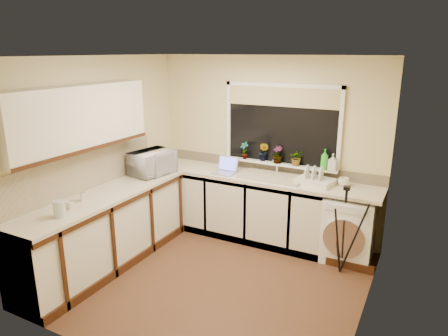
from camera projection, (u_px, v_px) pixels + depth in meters
The scene contains 34 objects.
floor at pixel (215, 278), 4.66m from camera, with size 3.20×3.20×0.00m, color #553322.
ceiling at pixel (213, 56), 3.98m from camera, with size 3.20×3.20×0.00m, color white.
wall_back at pixel (267, 147), 5.60m from camera, with size 3.20×3.20×0.00m, color beige.
wall_front at pixel (117, 229), 3.05m from camera, with size 3.20×3.20×0.00m, color beige.
wall_left at pixel (101, 158), 5.03m from camera, with size 3.00×3.00×0.00m, color beige.
wall_right at pixel (372, 201), 3.61m from camera, with size 3.00×3.00×0.00m, color beige.
base_cabinet_back at pixel (236, 205), 5.71m from camera, with size 2.55×0.60×0.86m, color silver.
base_cabinet_left at pixel (107, 231), 4.87m from camera, with size 0.54×2.40×0.86m, color silver.
worktop_back at pixel (258, 177), 5.44m from camera, with size 3.20×0.60×0.04m, color beige.
worktop_left at pixel (104, 196), 4.74m from camera, with size 0.60×2.40×0.04m, color beige.
upper_cabinet at pixel (77, 118), 4.42m from camera, with size 0.28×1.90×0.70m, color silver.
splashback_left at pixel (84, 172), 4.80m from camera, with size 0.02×2.40×0.45m, color beige.
splashback_back at pixel (266, 165), 5.66m from camera, with size 3.20×0.02×0.14m, color beige.
window_glass at pixel (281, 125), 5.41m from camera, with size 1.50×0.02×1.00m, color black.
window_blind at pixel (282, 97), 5.28m from camera, with size 1.50×0.02×0.25m, color tan.
windowsill at pixel (279, 164), 5.50m from camera, with size 1.60×0.14×0.03m, color white.
sink at pixel (272, 177), 5.34m from camera, with size 0.82×0.46×0.03m, color tan.
faucet at pixel (277, 166), 5.46m from camera, with size 0.03×0.03×0.24m, color silver.
washing_machine at pixel (349, 228), 5.01m from camera, with size 0.58×0.56×0.82m, color white.
laptop at pixel (226, 169), 5.56m from camera, with size 0.30×0.29×0.21m.
kettle at pixel (146, 171), 5.32m from camera, with size 0.14×0.14×0.18m, color silver.
dish_rack at pixel (315, 181), 5.10m from camera, with size 0.44×0.33×0.07m, color silver.
tripod at pixel (343, 230), 4.66m from camera, with size 0.51×0.51×1.06m, color black, non-canonical shape.
glass_jug at pixel (59, 209), 4.07m from camera, with size 0.12×0.12×0.17m, color #B8BEC3.
steel_jar at pixel (83, 197), 4.52m from camera, with size 0.07×0.07×0.10m, color white.
microwave at pixel (152, 163), 5.46m from camera, with size 0.57×0.39×0.32m, color silver.
plant_a at pixel (244, 150), 5.66m from camera, with size 0.13×0.09×0.24m, color #999999.
plant_b at pixel (264, 152), 5.55m from camera, with size 0.14×0.11×0.25m, color #999999.
plant_c at pixel (278, 155), 5.45m from camera, with size 0.13×0.13×0.23m, color #999999.
plant_d at pixel (297, 158), 5.34m from camera, with size 0.19×0.16×0.21m, color #999999.
soap_bottle_green at pixel (325, 159), 5.16m from camera, with size 0.10×0.10×0.26m, color green.
soap_bottle_clear at pixel (333, 162), 5.12m from camera, with size 0.10×0.10×0.21m, color #999999.
cup_back at pixel (344, 182), 5.01m from camera, with size 0.13×0.13×0.10m, color white.
cup_left at pixel (70, 205), 4.29m from camera, with size 0.09×0.09×0.08m, color beige.
Camera 1 is at (2.01, -3.61, 2.51)m, focal length 32.79 mm.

